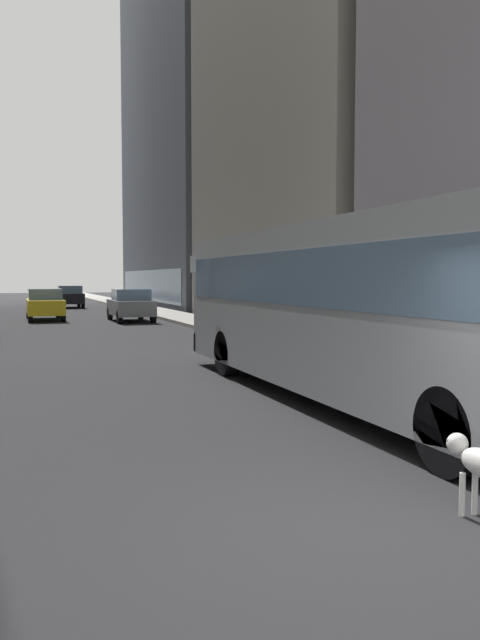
% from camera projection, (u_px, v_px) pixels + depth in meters
% --- Properties ---
extents(ground_plane, '(120.00, 120.00, 0.00)m').
position_uv_depth(ground_plane, '(62.00, 314.00, 38.22)').
color(ground_plane, '#232326').
extents(sidewalk_right, '(2.40, 110.00, 0.15)m').
position_uv_depth(sidewalk_right, '(156.00, 312.00, 40.12)').
color(sidewalk_right, '#9E9991').
rests_on(sidewalk_right, ground).
extents(building_right_far, '(9.03, 23.71, 32.05)m').
position_uv_depth(building_right_far, '(202.00, 106.00, 51.34)').
color(building_right_far, '#4C515B').
rests_on(building_right_far, ground).
extents(transit_bus, '(2.78, 11.53, 3.05)m').
position_uv_depth(transit_bus, '(352.00, 300.00, 11.15)').
color(transit_bus, '#999EA3').
rests_on(transit_bus, ground).
extents(car_grey_wagon, '(1.83, 3.99, 1.62)m').
position_uv_depth(car_grey_wagon, '(131.00, 305.00, 32.02)').
color(car_grey_wagon, slate).
rests_on(car_grey_wagon, ground).
extents(car_yellow_taxi, '(1.77, 4.52, 1.62)m').
position_uv_depth(car_yellow_taxi, '(45.00, 304.00, 33.07)').
color(car_yellow_taxi, yellow).
rests_on(car_yellow_taxi, ground).
extents(car_black_suv, '(1.80, 3.92, 1.62)m').
position_uv_depth(car_black_suv, '(70.00, 297.00, 46.96)').
color(car_black_suv, black).
rests_on(car_black_suv, ground).
extents(dalmatian_dog, '(0.22, 0.96, 0.72)m').
position_uv_depth(dalmatian_dog, '(480.00, 464.00, 5.68)').
color(dalmatian_dog, white).
rests_on(dalmatian_dog, ground).
extents(pedestrian_in_coat, '(0.34, 0.34, 1.69)m').
position_uv_depth(pedestrian_in_coat, '(409.00, 329.00, 14.55)').
color(pedestrian_in_coat, '#1E1E2D').
rests_on(pedestrian_in_coat, sidewalk_right).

